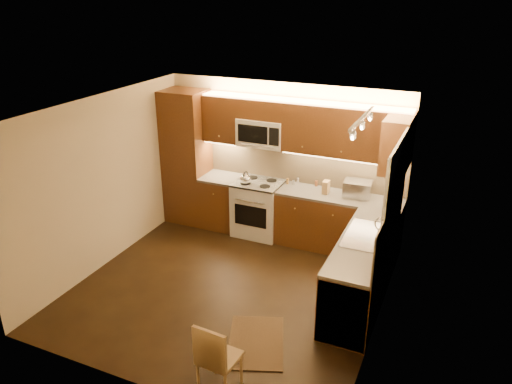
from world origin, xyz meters
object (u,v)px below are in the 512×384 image
at_px(soap_bottle, 396,210).
at_px(dining_chair, 219,356).
at_px(microwave, 262,132).
at_px(knife_block, 326,187).
at_px(toaster_oven, 357,189).
at_px(kettle, 245,178).
at_px(stove, 259,208).
at_px(sink, 367,231).

distance_m(soap_bottle, dining_chair, 3.29).
height_order(microwave, knife_block, microwave).
bearing_deg(toaster_oven, kettle, -175.49).
height_order(toaster_oven, dining_chair, toaster_oven).
xyz_separation_m(kettle, soap_bottle, (2.41, -0.21, -0.04)).
bearing_deg(knife_block, toaster_oven, 9.03).
relative_size(microwave, kettle, 3.58).
relative_size(toaster_oven, dining_chair, 0.48).
xyz_separation_m(kettle, toaster_oven, (1.75, 0.26, -0.00)).
distance_m(kettle, knife_block, 1.29).
distance_m(stove, microwave, 1.27).
bearing_deg(soap_bottle, microwave, 175.69).
height_order(stove, knife_block, knife_block).
xyz_separation_m(toaster_oven, soap_bottle, (0.65, -0.47, -0.04)).
bearing_deg(microwave, knife_block, -4.86).
height_order(stove, soap_bottle, soap_bottle).
xyz_separation_m(toaster_oven, knife_block, (-0.47, -0.07, -0.02)).
distance_m(kettle, dining_chair, 3.50).
height_order(microwave, kettle, microwave).
height_order(microwave, dining_chair, microwave).
relative_size(soap_bottle, dining_chair, 0.20).
relative_size(kettle, toaster_oven, 0.52).
relative_size(kettle, soap_bottle, 1.24).
xyz_separation_m(sink, dining_chair, (-0.96, -2.25, -0.55)).
bearing_deg(soap_bottle, knife_block, 168.58).
bearing_deg(microwave, sink, -32.21).
bearing_deg(toaster_oven, dining_chair, -102.87).
distance_m(stove, kettle, 0.61).
bearing_deg(dining_chair, kettle, 114.36).
relative_size(kettle, dining_chair, 0.25).
bearing_deg(toaster_oven, stove, -179.95).
xyz_separation_m(microwave, soap_bottle, (2.24, -0.49, -0.73)).
height_order(kettle, knife_block, kettle).
distance_m(microwave, knife_block, 1.33).
xyz_separation_m(toaster_oven, dining_chair, (-0.55, -3.49, -0.60)).
distance_m(stove, toaster_oven, 1.69).
bearing_deg(dining_chair, stove, 110.99).
bearing_deg(microwave, stove, -90.00).
xyz_separation_m(stove, sink, (2.00, -1.12, 0.52)).
height_order(sink, soap_bottle, soap_bottle).
bearing_deg(stove, microwave, 90.00).
bearing_deg(sink, toaster_oven, 108.49).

